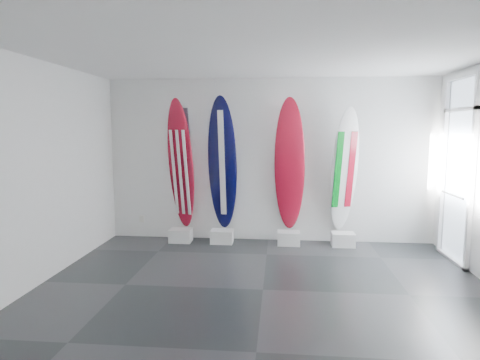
# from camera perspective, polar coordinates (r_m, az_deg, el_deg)

# --- Properties ---
(floor) EXTENTS (6.00, 6.00, 0.00)m
(floor) POSITION_cam_1_polar(r_m,az_deg,el_deg) (5.63, 3.15, -14.73)
(floor) COLOR black
(floor) RESTS_ON ground
(ceiling) EXTENTS (6.00, 6.00, 0.00)m
(ceiling) POSITION_cam_1_polar(r_m,az_deg,el_deg) (5.31, 3.38, 16.94)
(ceiling) COLOR white
(ceiling) RESTS_ON wall_back
(wall_back) EXTENTS (6.00, 0.00, 6.00)m
(wall_back) POSITION_cam_1_polar(r_m,az_deg,el_deg) (7.75, 3.98, 2.67)
(wall_back) COLOR white
(wall_back) RESTS_ON ground
(wall_front) EXTENTS (6.00, 0.00, 6.00)m
(wall_front) POSITION_cam_1_polar(r_m,az_deg,el_deg) (2.79, 1.27, -5.05)
(wall_front) COLOR white
(wall_front) RESTS_ON ground
(wall_left) EXTENTS (0.00, 5.00, 5.00)m
(wall_left) POSITION_cam_1_polar(r_m,az_deg,el_deg) (6.15, -25.90, 0.86)
(wall_left) COLOR white
(wall_left) RESTS_ON ground
(display_block_usa) EXTENTS (0.40, 0.30, 0.24)m
(display_block_usa) POSITION_cam_1_polar(r_m,az_deg,el_deg) (7.87, -8.09, -7.51)
(display_block_usa) COLOR white
(display_block_usa) RESTS_ON floor
(surfboard_usa) EXTENTS (0.64, 0.53, 2.40)m
(surfboard_usa) POSITION_cam_1_polar(r_m,az_deg,el_deg) (7.75, -8.08, 2.14)
(surfboard_usa) COLOR maroon
(surfboard_usa) RESTS_ON display_block_usa
(display_block_navy) EXTENTS (0.40, 0.30, 0.24)m
(display_block_navy) POSITION_cam_1_polar(r_m,az_deg,el_deg) (7.73, -2.48, -7.72)
(display_block_navy) COLOR white
(display_block_navy) RESTS_ON floor
(surfboard_navy) EXTENTS (0.60, 0.41, 2.44)m
(surfboard_navy) POSITION_cam_1_polar(r_m,az_deg,el_deg) (7.60, -2.43, 2.26)
(surfboard_navy) COLOR black
(surfboard_navy) RESTS_ON display_block_navy
(display_block_swiss) EXTENTS (0.40, 0.30, 0.24)m
(display_block_swiss) POSITION_cam_1_polar(r_m,az_deg,el_deg) (7.66, 6.66, -7.89)
(display_block_swiss) COLOR white
(display_block_swiss) RESTS_ON floor
(surfboard_swiss) EXTENTS (0.59, 0.46, 2.40)m
(surfboard_swiss) POSITION_cam_1_polar(r_m,az_deg,el_deg) (7.53, 6.79, 2.03)
(surfboard_swiss) COLOR maroon
(surfboard_swiss) RESTS_ON display_block_swiss
(display_block_italy) EXTENTS (0.40, 0.30, 0.24)m
(display_block_italy) POSITION_cam_1_polar(r_m,az_deg,el_deg) (7.74, 13.88, -7.89)
(display_block_italy) COLOR white
(display_block_italy) RESTS_ON floor
(surfboard_italy) EXTENTS (0.61, 0.55, 2.24)m
(surfboard_italy) POSITION_cam_1_polar(r_m,az_deg,el_deg) (7.63, 14.04, 1.30)
(surfboard_italy) COLOR silver
(surfboard_italy) RESTS_ON display_block_italy
(wall_outlet) EXTENTS (0.09, 0.02, 0.13)m
(wall_outlet) POSITION_cam_1_polar(r_m,az_deg,el_deg) (8.33, -13.27, -5.20)
(wall_outlet) COLOR silver
(wall_outlet) RESTS_ON wall_back
(glass_door) EXTENTS (0.12, 1.16, 2.85)m
(glass_door) POSITION_cam_1_polar(r_m,az_deg,el_deg) (7.35, 27.59, 1.07)
(glass_door) COLOR white
(glass_door) RESTS_ON floor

